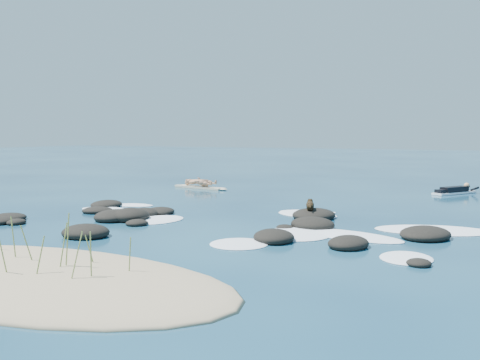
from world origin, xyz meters
The scene contains 8 objects.
ground centered at (0.00, 0.00, 0.00)m, with size 160.00×160.00×0.00m, color #0A2642.
sand_dune centered at (0.00, -8.20, 0.00)m, with size 9.00×4.40×0.60m, color #9E8966.
dune_grass centered at (0.10, -8.20, 0.60)m, with size 3.94×1.64×1.20m.
reef_rocks centered at (-0.31, -1.44, 0.10)m, with size 13.89×7.28×0.54m.
breaking_foam centered at (2.46, -0.25, 0.01)m, with size 14.25×7.57×0.12m.
standing_surfer_rig centered at (-5.74, 7.88, 0.80)m, with size 3.54×1.19×2.02m.
paddling_surfer_rig centered at (6.11, 11.00, 0.16)m, with size 1.94×2.50×0.47m.
dog centered at (2.44, 1.18, 0.43)m, with size 0.47×0.98×0.65m.
Camera 1 is at (8.12, -15.45, 2.80)m, focal length 40.00 mm.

